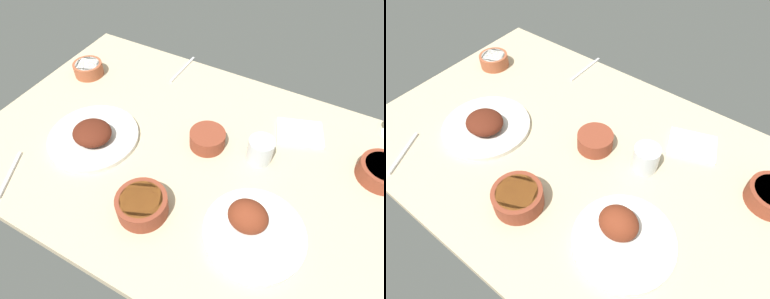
# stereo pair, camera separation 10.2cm
# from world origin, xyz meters

# --- Properties ---
(dining_table) EXTENTS (1.40, 0.90, 0.04)m
(dining_table) POSITION_xyz_m (0.00, 0.00, 0.02)
(dining_table) COLOR #C6B28E
(dining_table) RESTS_ON ground
(plate_center_main) EXTENTS (0.27, 0.27, 0.10)m
(plate_center_main) POSITION_xyz_m (0.26, -0.16, 0.07)
(plate_center_main) COLOR silver
(plate_center_main) RESTS_ON dining_table
(plate_far_side) EXTENTS (0.29, 0.29, 0.07)m
(plate_far_side) POSITION_xyz_m (-0.31, -0.10, 0.06)
(plate_far_side) COLOR silver
(plate_far_side) RESTS_ON dining_table
(bowl_sauce) EXTENTS (0.11, 0.11, 0.05)m
(bowl_sauce) POSITION_xyz_m (0.02, 0.06, 0.07)
(bowl_sauce) COLOR brown
(bowl_sauce) RESTS_ON dining_table
(bowl_cream) EXTENTS (0.11, 0.11, 0.05)m
(bowl_cream) POSITION_xyz_m (-0.56, 0.17, 0.07)
(bowl_cream) COLOR #A35133
(bowl_cream) RESTS_ON dining_table
(bowl_soup) EXTENTS (0.14, 0.14, 0.06)m
(bowl_soup) POSITION_xyz_m (-0.02, -0.25, 0.07)
(bowl_soup) COLOR brown
(bowl_soup) RESTS_ON dining_table
(water_tumbler) EXTENTS (0.08, 0.08, 0.08)m
(water_tumbler) POSITION_xyz_m (0.19, 0.08, 0.08)
(water_tumbler) COLOR silver
(water_tumbler) RESTS_ON dining_table
(folded_napkin) EXTENTS (0.18, 0.16, 0.01)m
(folded_napkin) POSITION_xyz_m (0.27, 0.25, 0.05)
(folded_napkin) COLOR white
(folded_napkin) RESTS_ON dining_table
(fork_loose) EXTENTS (0.01, 0.19, 0.01)m
(fork_loose) POSITION_xyz_m (-0.25, 0.37, 0.04)
(fork_loose) COLOR silver
(fork_loose) RESTS_ON dining_table
(spoon_loose) EXTENTS (0.09, 0.16, 0.01)m
(spoon_loose) POSITION_xyz_m (-0.44, -0.34, 0.04)
(spoon_loose) COLOR silver
(spoon_loose) RESTS_ON dining_table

